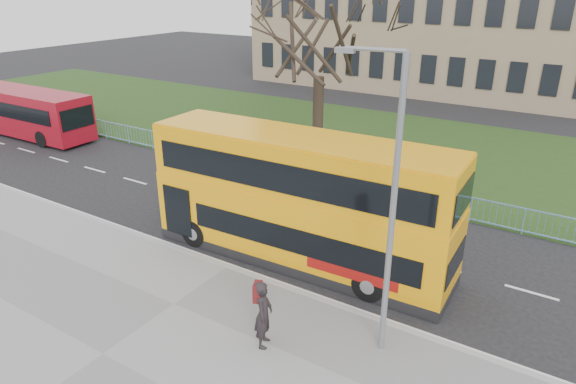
{
  "coord_description": "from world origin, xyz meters",
  "views": [
    {
      "loc": [
        9.83,
        -13.22,
        9.2
      ],
      "look_at": [
        0.83,
        1.0,
        2.15
      ],
      "focal_mm": 32.0,
      "sensor_mm": 36.0,
      "label": 1
    }
  ],
  "objects_px": {
    "street_lamp": "(389,201)",
    "pedestrian": "(263,314)",
    "yellow_bus": "(299,197)",
    "red_bus": "(21,111)"
  },
  "relations": [
    {
      "from": "yellow_bus",
      "to": "street_lamp",
      "type": "distance_m",
      "value": 5.6
    },
    {
      "from": "yellow_bus",
      "to": "pedestrian",
      "type": "xyz_separation_m",
      "value": [
        1.67,
        -4.56,
        -1.3
      ]
    },
    {
      "from": "yellow_bus",
      "to": "red_bus",
      "type": "height_order",
      "value": "yellow_bus"
    },
    {
      "from": "yellow_bus",
      "to": "street_lamp",
      "type": "bearing_deg",
      "value": -37.12
    },
    {
      "from": "pedestrian",
      "to": "street_lamp",
      "type": "height_order",
      "value": "street_lamp"
    },
    {
      "from": "yellow_bus",
      "to": "street_lamp",
      "type": "relative_size",
      "value": 1.38
    },
    {
      "from": "yellow_bus",
      "to": "street_lamp",
      "type": "xyz_separation_m",
      "value": [
        4.28,
        -3.03,
        1.97
      ]
    },
    {
      "from": "yellow_bus",
      "to": "pedestrian",
      "type": "distance_m",
      "value": 5.02
    },
    {
      "from": "red_bus",
      "to": "pedestrian",
      "type": "distance_m",
      "value": 25.98
    },
    {
      "from": "street_lamp",
      "to": "pedestrian",
      "type": "bearing_deg",
      "value": -158.39
    }
  ]
}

